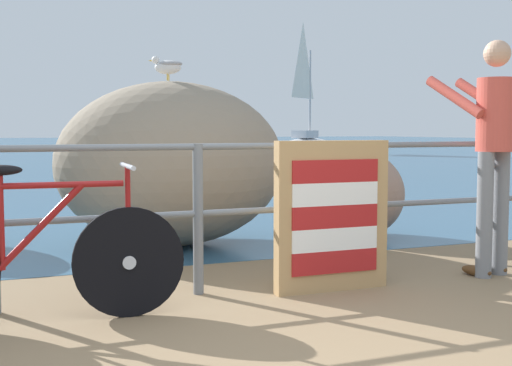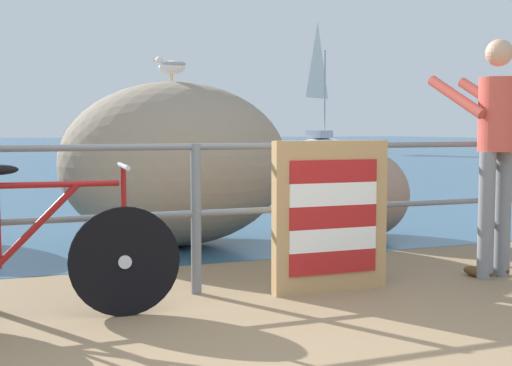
{
  "view_description": "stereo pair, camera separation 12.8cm",
  "coord_description": "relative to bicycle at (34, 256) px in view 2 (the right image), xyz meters",
  "views": [
    {
      "loc": [
        -1.36,
        -2.66,
        1.12
      ],
      "look_at": [
        0.59,
        2.08,
        0.71
      ],
      "focal_mm": 47.6,
      "sensor_mm": 36.0,
      "label": 1
    },
    {
      "loc": [
        -1.24,
        -2.71,
        1.12
      ],
      "look_at": [
        0.59,
        2.08,
        0.71
      ],
      "focal_mm": 47.6,
      "sensor_mm": 36.0,
      "label": 2
    }
  ],
  "objects": [
    {
      "name": "person_at_railing",
      "position": [
        3.3,
        0.07,
        0.6
      ],
      "size": [
        0.55,
        0.67,
        1.78
      ],
      "rotation": [
        0.0,
        0.0,
        1.81
      ],
      "color": "slate",
      "rests_on": "ground_plane"
    },
    {
      "name": "sea_surface",
      "position": [
        1.07,
        46.29,
        -0.39
      ],
      "size": [
        120.0,
        90.0,
        0.01
      ],
      "primitive_type": "cube",
      "color": "#2D5675",
      "rests_on": "ground_plane"
    },
    {
      "name": "breakwater_boulder_right",
      "position": [
        3.32,
        2.07,
        0.07
      ],
      "size": [
        0.92,
        1.11,
        0.91
      ],
      "color": "gray",
      "rests_on": "ground"
    },
    {
      "name": "seagull",
      "position": [
        1.37,
        2.24,
        1.32
      ],
      "size": [
        0.32,
        0.25,
        0.23
      ],
      "rotation": [
        0.0,
        0.0,
        2.54
      ],
      "color": "gold",
      "rests_on": "breakwater_boulder_main"
    },
    {
      "name": "ground_plane",
      "position": [
        1.07,
        18.67,
        -0.44
      ],
      "size": [
        120.0,
        120.0,
        0.1
      ],
      "primitive_type": "cube",
      "color": "#846B4C"
    },
    {
      "name": "breakwater_boulder_main",
      "position": [
        1.42,
        2.31,
        0.4
      ],
      "size": [
        2.2,
        1.73,
        1.57
      ],
      "color": "gray",
      "rests_on": "ground"
    },
    {
      "name": "promenade_railing",
      "position": [
        1.07,
        0.35,
        0.24
      ],
      "size": [
        7.82,
        0.07,
        1.02
      ],
      "color": "slate",
      "rests_on": "ground_plane"
    },
    {
      "name": "folded_deckchair_stack",
      "position": [
        1.95,
        0.1,
        0.13
      ],
      "size": [
        0.84,
        0.1,
        1.04
      ],
      "color": "tan",
      "rests_on": "ground_plane"
    },
    {
      "name": "bicycle",
      "position": [
        0.0,
        0.0,
        0.0
      ],
      "size": [
        1.7,
        0.48,
        0.92
      ],
      "rotation": [
        0.0,
        0.0,
        -0.06
      ],
      "color": "black",
      "rests_on": "ground_plane"
    },
    {
      "name": "sailboat",
      "position": [
        14.4,
        25.31,
        0.32
      ],
      "size": [
        4.32,
        3.65,
        6.16
      ],
      "rotation": [
        0.0,
        0.0,
        0.63
      ],
      "color": "white",
      "rests_on": "sea_surface"
    }
  ]
}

